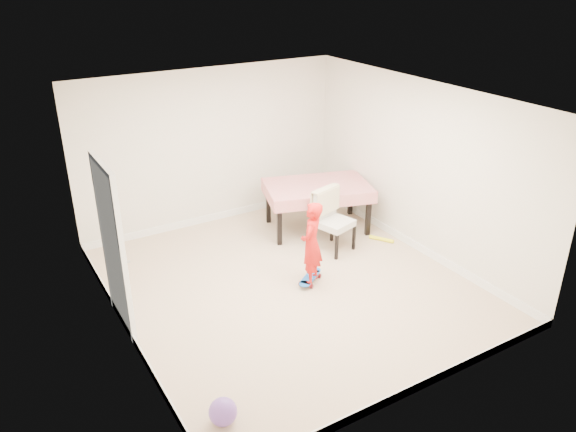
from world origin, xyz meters
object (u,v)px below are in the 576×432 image
dining_table (317,207)px  child (311,246)px  skateboard (310,279)px  balloon (223,412)px  dining_chair (335,221)px

dining_table → child: size_ratio=1.40×
dining_table → skateboard: dining_table is taller
skateboard → child: child is taller
dining_table → skateboard: bearing=-109.3°
balloon → dining_table: bearing=44.7°
child → skateboard: bearing=-155.7°
skateboard → dining_table: bearing=18.4°
dining_chair → dining_table: bearing=59.2°
skateboard → dining_chair: bearing=1.2°
dining_chair → balloon: bearing=-158.0°
dining_table → balloon: size_ratio=5.95×
skateboard → child: 0.56m
dining_chair → child: (-0.86, -0.67, 0.11)m
dining_chair → child: bearing=-158.8°
child → balloon: (-2.13, -1.72, -0.46)m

